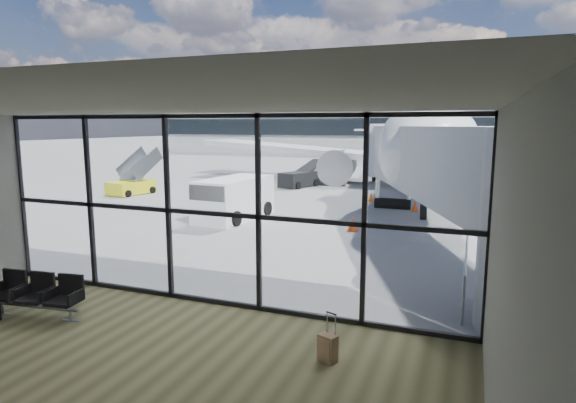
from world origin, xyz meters
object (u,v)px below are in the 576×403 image
Objects in this scene: service_van at (233,198)px; mobile_stairs at (132,185)px; seating_row at (38,292)px; airliner at (418,139)px; belt_loader at (300,178)px; suitcase at (327,348)px.

service_van is 1.28× the size of mobile_stairs.
seating_row is 19.66m from mobile_stairs.
mobile_stairs is (-15.69, -13.55, -2.64)m from airliner.
airliner is 9.17× the size of service_van.
service_van reaches higher than seating_row.
airliner is 20.89m from mobile_stairs.
belt_loader is (-1.06, 12.07, -0.35)m from service_van.
mobile_stairs is at bearing 115.50° from seating_row.
service_van reaches higher than suitcase.
mobile_stairs is (-17.35, 16.28, 0.27)m from suitcase.
suitcase is at bearing -34.29° from mobile_stairs.
airliner reaches higher than suitcase.
mobile_stairs is (-8.50, -7.15, -0.05)m from belt_loader.
suitcase is (6.66, 0.22, -0.26)m from seating_row.
suitcase is 13.80m from service_van.
seating_row is 0.63× the size of mobile_stairs.
suitcase is at bearing -50.34° from belt_loader.
seating_row is 6.67m from suitcase.
airliner is 9.97m from belt_loader.
seating_row is at bearing -65.75° from belt_loader.
airliner reaches higher than belt_loader.
mobile_stairs is (-10.69, 16.50, 0.01)m from seating_row.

